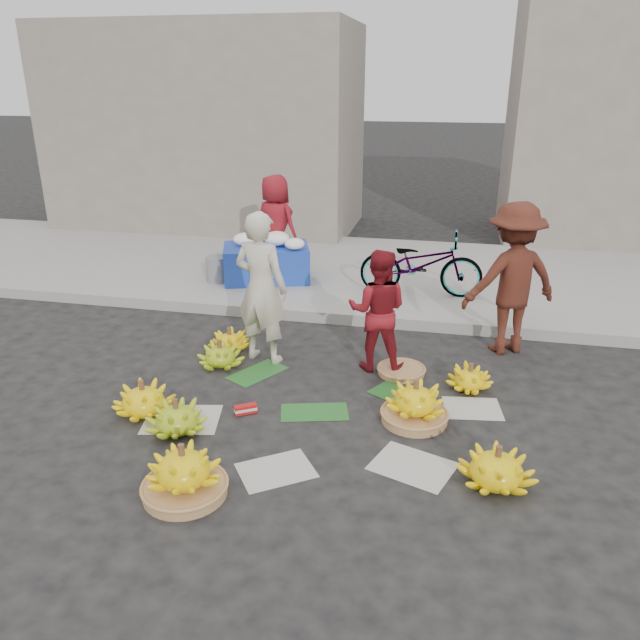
% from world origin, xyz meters
% --- Properties ---
extents(ground, '(80.00, 80.00, 0.00)m').
position_xyz_m(ground, '(0.00, 0.00, 0.00)').
color(ground, black).
rests_on(ground, ground).
extents(curb, '(40.00, 0.25, 0.15)m').
position_xyz_m(curb, '(0.00, 2.20, 0.07)').
color(curb, gray).
rests_on(curb, ground).
extents(sidewalk, '(40.00, 4.00, 0.12)m').
position_xyz_m(sidewalk, '(0.00, 4.30, 0.06)').
color(sidewalk, gray).
rests_on(sidewalk, ground).
extents(building_left, '(6.00, 3.00, 4.00)m').
position_xyz_m(building_left, '(-4.00, 7.20, 2.00)').
color(building_left, gray).
rests_on(building_left, sidewalk).
extents(newspaper_scatter, '(3.20, 1.80, 0.00)m').
position_xyz_m(newspaper_scatter, '(0.00, -0.80, 0.00)').
color(newspaper_scatter, beige).
rests_on(newspaper_scatter, ground).
extents(banana_leaves, '(2.00, 1.00, 0.00)m').
position_xyz_m(banana_leaves, '(-0.10, 0.20, 0.00)').
color(banana_leaves, '#1C551F').
rests_on(banana_leaves, ground).
extents(banana_bunch_0, '(0.69, 0.69, 0.36)m').
position_xyz_m(banana_bunch_0, '(-1.70, -0.58, 0.16)').
color(banana_bunch_0, yellow).
rests_on(banana_bunch_0, ground).
extents(banana_bunch_1, '(0.58, 0.58, 0.34)m').
position_xyz_m(banana_bunch_1, '(-1.25, -0.81, 0.15)').
color(banana_bunch_1, '#80A417').
rests_on(banana_bunch_1, ground).
extents(banana_bunch_2, '(0.74, 0.74, 0.45)m').
position_xyz_m(banana_bunch_2, '(-0.81, -1.65, 0.19)').
color(banana_bunch_2, '#9C6C41').
rests_on(banana_bunch_2, ground).
extents(banana_bunch_3, '(0.70, 0.70, 0.36)m').
position_xyz_m(banana_bunch_3, '(1.56, -1.02, 0.16)').
color(banana_bunch_3, yellow).
rests_on(banana_bunch_3, ground).
extents(banana_bunch_4, '(0.64, 0.64, 0.43)m').
position_xyz_m(banana_bunch_4, '(0.86, -0.16, 0.18)').
color(banana_bunch_4, '#9C6C41').
rests_on(banana_bunch_4, ground).
extents(banana_bunch_5, '(0.46, 0.46, 0.29)m').
position_xyz_m(banana_bunch_5, '(1.37, 0.62, 0.12)').
color(banana_bunch_5, yellow).
rests_on(banana_bunch_5, ground).
extents(banana_bunch_6, '(0.54, 0.54, 0.31)m').
position_xyz_m(banana_bunch_6, '(-1.36, 0.59, 0.13)').
color(banana_bunch_6, '#80A417').
rests_on(banana_bunch_6, ground).
extents(banana_bunch_7, '(0.44, 0.44, 0.29)m').
position_xyz_m(banana_bunch_7, '(-1.40, 1.02, 0.12)').
color(banana_bunch_7, yellow).
rests_on(banana_bunch_7, ground).
extents(basket_spare, '(0.64, 0.64, 0.06)m').
position_xyz_m(basket_spare, '(0.64, 0.83, 0.03)').
color(basket_spare, '#9C6C41').
rests_on(basket_spare, ground).
extents(incense_stack, '(0.22, 0.17, 0.09)m').
position_xyz_m(incense_stack, '(-0.74, -0.37, 0.05)').
color(incense_stack, red).
rests_on(incense_stack, ground).
extents(vendor_cream, '(0.71, 0.55, 1.72)m').
position_xyz_m(vendor_cream, '(-0.94, 0.87, 0.86)').
color(vendor_cream, beige).
rests_on(vendor_cream, ground).
extents(vendor_red, '(0.67, 0.53, 1.36)m').
position_xyz_m(vendor_red, '(0.35, 0.92, 0.68)').
color(vendor_red, maroon).
rests_on(vendor_red, ground).
extents(man_striped, '(1.31, 1.09, 1.76)m').
position_xyz_m(man_striped, '(1.78, 1.72, 0.88)').
color(man_striped, maroon).
rests_on(man_striped, ground).
extents(flower_table, '(1.45, 1.15, 0.74)m').
position_xyz_m(flower_table, '(-1.65, 3.38, 0.42)').
color(flower_table, '#1835A1').
rests_on(flower_table, sidewalk).
extents(grey_bucket, '(0.34, 0.34, 0.38)m').
position_xyz_m(grey_bucket, '(-2.36, 3.15, 0.31)').
color(grey_bucket, slate).
rests_on(grey_bucket, sidewalk).
extents(flower_vendor, '(0.88, 0.73, 1.54)m').
position_xyz_m(flower_vendor, '(-1.59, 3.71, 0.89)').
color(flower_vendor, maroon).
rests_on(flower_vendor, sidewalk).
extents(bicycle, '(0.63, 1.72, 0.90)m').
position_xyz_m(bicycle, '(0.67, 3.19, 0.57)').
color(bicycle, gray).
rests_on(bicycle, sidewalk).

